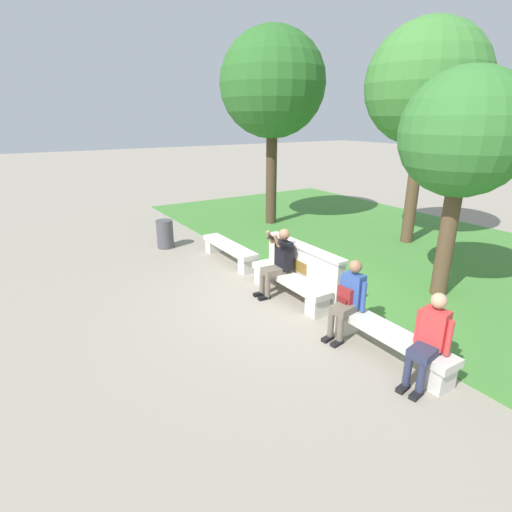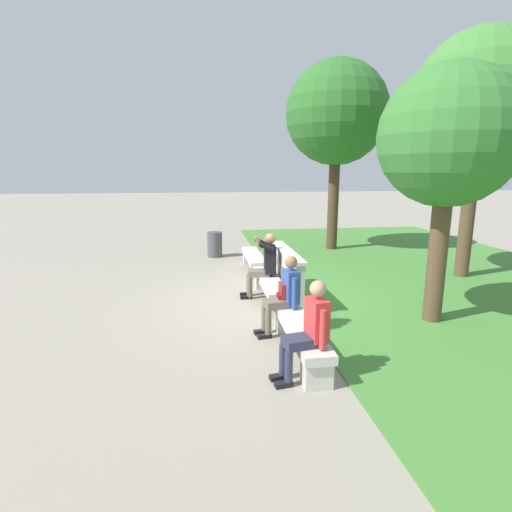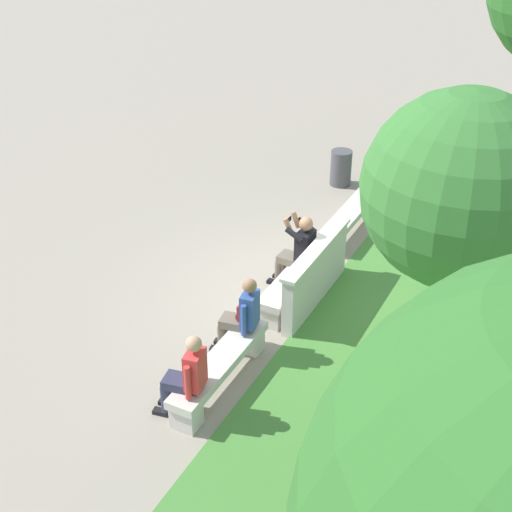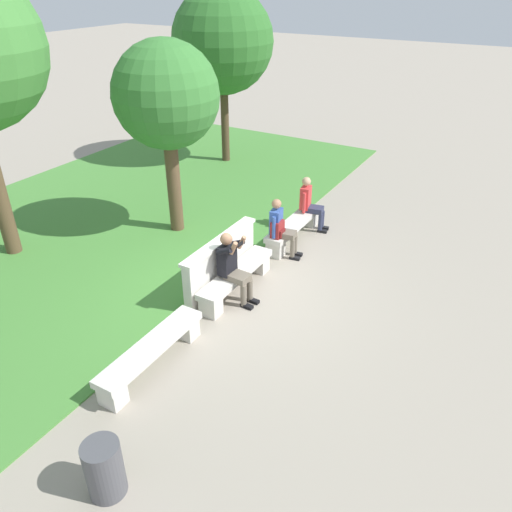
# 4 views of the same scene
# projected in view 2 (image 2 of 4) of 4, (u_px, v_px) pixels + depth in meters

# --- Properties ---
(ground_plane) EXTENTS (80.00, 80.00, 0.00)m
(ground_plane) POSITION_uv_depth(u_px,v_px,m) (270.00, 300.00, 7.99)
(ground_plane) COLOR gray
(grass_strip) EXTENTS (18.88, 8.00, 0.03)m
(grass_strip) POSITION_uv_depth(u_px,v_px,m) (470.00, 291.00, 8.58)
(grass_strip) COLOR #478438
(grass_strip) RESTS_ON ground
(bench_main) EXTENTS (2.06, 0.40, 0.45)m
(bench_main) POSITION_uv_depth(u_px,v_px,m) (254.00, 260.00, 10.26)
(bench_main) COLOR beige
(bench_main) RESTS_ON ground
(bench_near) EXTENTS (2.06, 0.40, 0.45)m
(bench_near) POSITION_uv_depth(u_px,v_px,m) (270.00, 286.00, 7.93)
(bench_near) COLOR beige
(bench_near) RESTS_ON ground
(bench_mid) EXTENTS (2.06, 0.40, 0.45)m
(bench_mid) POSITION_uv_depth(u_px,v_px,m) (300.00, 334.00, 5.59)
(bench_mid) COLOR beige
(bench_mid) RESTS_ON ground
(backrest_wall_with_plaque) EXTENTS (2.17, 0.24, 1.01)m
(backrest_wall_with_plaque) POSITION_uv_depth(u_px,v_px,m) (287.00, 275.00, 7.93)
(backrest_wall_with_plaque) COLOR beige
(backrest_wall_with_plaque) RESTS_ON ground
(person_photographer) EXTENTS (0.49, 0.74, 1.32)m
(person_photographer) POSITION_uv_depth(u_px,v_px,m) (264.00, 262.00, 8.06)
(person_photographer) COLOR black
(person_photographer) RESTS_ON ground
(person_distant) EXTENTS (0.47, 0.71, 1.26)m
(person_distant) POSITION_uv_depth(u_px,v_px,m) (284.00, 293.00, 6.24)
(person_distant) COLOR black
(person_distant) RESTS_ON ground
(person_companion) EXTENTS (0.47, 0.71, 1.26)m
(person_companion) POSITION_uv_depth(u_px,v_px,m) (309.00, 328.00, 4.85)
(person_companion) COLOR black
(person_companion) RESTS_ON ground
(backpack) EXTENTS (0.28, 0.24, 0.43)m
(backpack) POSITION_uv_depth(u_px,v_px,m) (286.00, 294.00, 6.32)
(backpack) COLOR maroon
(backpack) RESTS_ON bench_mid
(tree_behind_wall) EXTENTS (2.22, 2.22, 4.18)m
(tree_behind_wall) POSITION_uv_depth(u_px,v_px,m) (449.00, 139.00, 6.25)
(tree_behind_wall) COLOR brown
(tree_behind_wall) RESTS_ON ground
(tree_right_background) EXTENTS (3.15, 3.15, 5.84)m
(tree_right_background) POSITION_uv_depth(u_px,v_px,m) (337.00, 114.00, 12.25)
(tree_right_background) COLOR #4C3826
(tree_right_background) RESTS_ON ground
(tree_far_back) EXTENTS (3.01, 3.01, 5.61)m
(tree_far_back) POSITION_uv_depth(u_px,v_px,m) (480.00, 100.00, 8.90)
(tree_far_back) COLOR brown
(tree_far_back) RESTS_ON ground
(trash_bin) EXTENTS (0.44, 0.44, 0.75)m
(trash_bin) POSITION_uv_depth(u_px,v_px,m) (215.00, 244.00, 11.94)
(trash_bin) COLOR #4C4C51
(trash_bin) RESTS_ON ground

